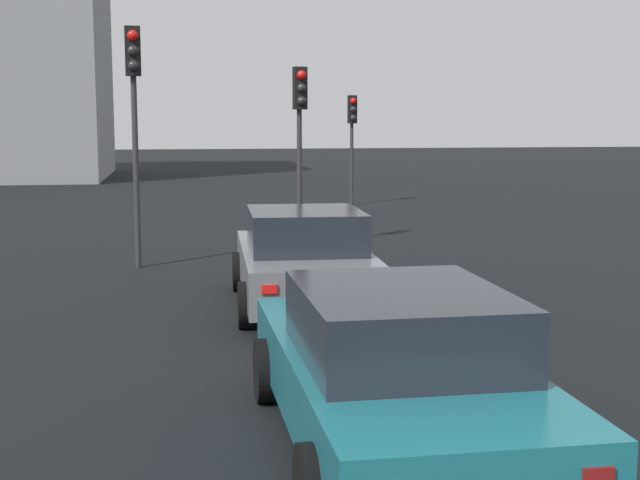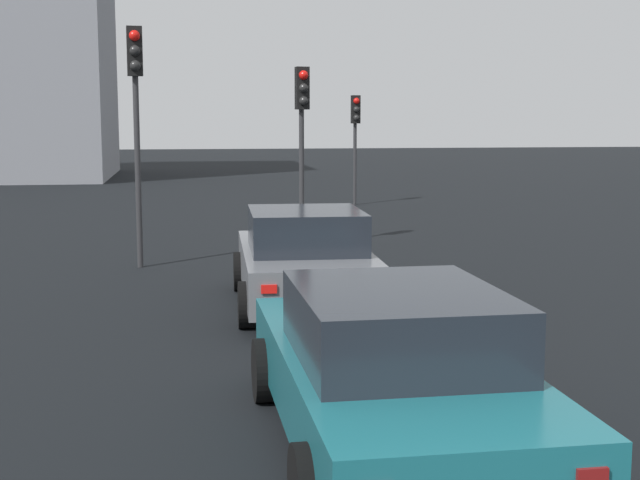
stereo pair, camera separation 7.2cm
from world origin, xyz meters
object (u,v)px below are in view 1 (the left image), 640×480
traffic_light_near_left (134,97)px  car_teal_second (395,371)px  car_grey_lead (304,260)px  traffic_light_far_left (352,126)px  traffic_light_near_right (300,118)px

traffic_light_near_left → car_teal_second: bearing=9.3°
car_grey_lead → car_teal_second: size_ratio=0.92×
car_grey_lead → traffic_light_far_left: size_ratio=1.23×
car_grey_lead → traffic_light_near_left: size_ratio=0.97×
car_teal_second → traffic_light_near_right: traffic_light_near_right is taller
traffic_light_near_right → traffic_light_far_left: traffic_light_near_right is taller
car_grey_lead → traffic_light_far_left: (15.39, -3.79, 1.85)m
traffic_light_near_right → traffic_light_far_left: 9.85m
car_teal_second → traffic_light_near_left: size_ratio=1.06×
car_teal_second → traffic_light_far_left: 21.72m
traffic_light_near_right → traffic_light_far_left: size_ratio=1.10×
traffic_light_near_right → car_teal_second: bearing=-12.3°
traffic_light_near_right → traffic_light_far_left: bearing=154.0°
traffic_light_far_left → traffic_light_near_right: bearing=-20.6°
car_grey_lead → traffic_light_near_left: 5.35m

